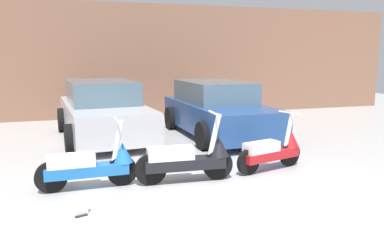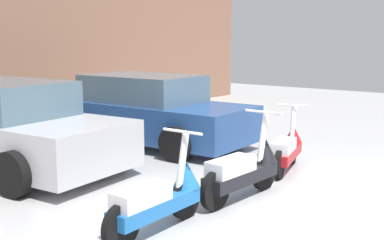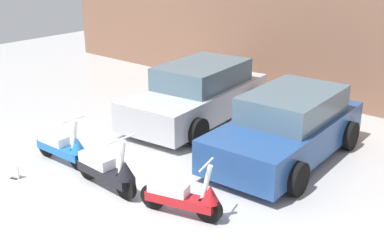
{
  "view_description": "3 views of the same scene",
  "coord_description": "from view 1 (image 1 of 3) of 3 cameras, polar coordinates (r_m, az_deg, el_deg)",
  "views": [
    {
      "loc": [
        -1.85,
        -4.77,
        2.0
      ],
      "look_at": [
        0.36,
        2.57,
        0.7
      ],
      "focal_mm": 35.0,
      "sensor_mm": 36.0,
      "label": 1
    },
    {
      "loc": [
        -5.43,
        -2.44,
        2.06
      ],
      "look_at": [
        0.26,
        2.06,
        0.85
      ],
      "focal_mm": 45.0,
      "sensor_mm": 36.0,
      "label": 2
    },
    {
      "loc": [
        5.89,
        -4.07,
        4.18
      ],
      "look_at": [
        0.32,
        2.49,
        0.99
      ],
      "focal_mm": 45.0,
      "sensor_mm": 36.0,
      "label": 3
    }
  ],
  "objects": [
    {
      "name": "scooter_front_left",
      "position": [
        5.93,
        -15.04,
        -6.59
      ],
      "size": [
        1.52,
        0.55,
        1.06
      ],
      "rotation": [
        0.0,
        0.0,
        0.03
      ],
      "color": "black",
      "rests_on": "ground_plane"
    },
    {
      "name": "scooter_front_right",
      "position": [
        6.02,
        -0.44,
        -5.81
      ],
      "size": [
        1.6,
        0.58,
        1.12
      ],
      "rotation": [
        0.0,
        0.0,
        -0.04
      ],
      "color": "black",
      "rests_on": "ground_plane"
    },
    {
      "name": "car_rear_center",
      "position": [
        9.58,
        3.81,
        1.56
      ],
      "size": [
        2.12,
        4.13,
        1.37
      ],
      "rotation": [
        0.0,
        0.0,
        -1.52
      ],
      "color": "navy",
      "rests_on": "ground_plane"
    },
    {
      "name": "placard_near_left_scooter",
      "position": [
        5.08,
        -16.69,
        -12.57
      ],
      "size": [
        0.2,
        0.17,
        0.26
      ],
      "rotation": [
        0.0,
        0.0,
        0.33
      ],
      "color": "black",
      "rests_on": "ground_plane"
    },
    {
      "name": "ground_plane",
      "position": [
        5.49,
        4.24,
        -11.76
      ],
      "size": [
        28.0,
        28.0,
        0.0
      ],
      "primitive_type": "plane",
      "color": "#B2B2B2"
    },
    {
      "name": "scooter_front_center",
      "position": [
        6.83,
        12.22,
        -4.48
      ],
      "size": [
        1.42,
        0.67,
        1.01
      ],
      "rotation": [
        0.0,
        0.0,
        0.27
      ],
      "color": "black",
      "rests_on": "ground_plane"
    },
    {
      "name": "car_rear_left",
      "position": [
        9.52,
        -13.42,
        1.37
      ],
      "size": [
        2.33,
        4.31,
        1.41
      ],
      "rotation": [
        0.0,
        0.0,
        -1.47
      ],
      "color": "#B7B7BC",
      "rests_on": "ground_plane"
    },
    {
      "name": "wall_back",
      "position": [
        12.71,
        -8.47,
        8.91
      ],
      "size": [
        19.6,
        0.12,
        3.73
      ],
      "primitive_type": "cube",
      "color": "#845B47",
      "rests_on": "ground_plane"
    }
  ]
}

